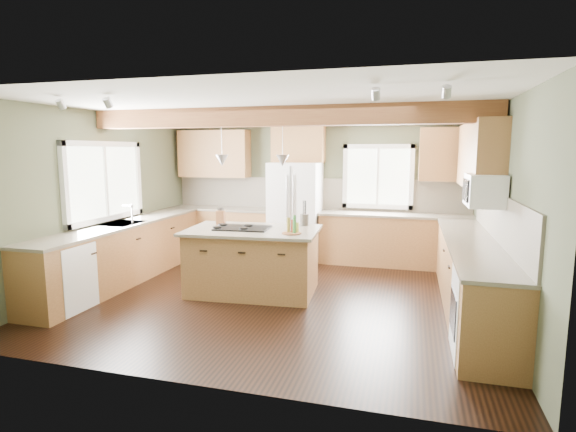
# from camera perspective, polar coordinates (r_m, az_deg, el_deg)

# --- Properties ---
(floor) EXTENTS (5.60, 5.60, 0.00)m
(floor) POSITION_cam_1_polar(r_m,az_deg,el_deg) (6.38, -1.25, -10.12)
(floor) COLOR black
(floor) RESTS_ON ground
(ceiling) EXTENTS (5.60, 5.60, 0.00)m
(ceiling) POSITION_cam_1_polar(r_m,az_deg,el_deg) (6.08, -1.33, 13.81)
(ceiling) COLOR silver
(ceiling) RESTS_ON wall_back
(wall_back) EXTENTS (5.60, 0.00, 5.60)m
(wall_back) POSITION_cam_1_polar(r_m,az_deg,el_deg) (8.51, 3.55, 3.47)
(wall_back) COLOR #4E543B
(wall_back) RESTS_ON ground
(wall_left) EXTENTS (0.00, 5.00, 5.00)m
(wall_left) POSITION_cam_1_polar(r_m,az_deg,el_deg) (7.40, -22.57, 2.11)
(wall_left) COLOR #4E543B
(wall_left) RESTS_ON ground
(wall_right) EXTENTS (0.00, 5.00, 5.00)m
(wall_right) POSITION_cam_1_polar(r_m,az_deg,el_deg) (5.94, 25.57, 0.55)
(wall_right) COLOR #4E543B
(wall_right) RESTS_ON ground
(ceiling_beam) EXTENTS (5.55, 0.26, 0.26)m
(ceiling_beam) POSITION_cam_1_polar(r_m,az_deg,el_deg) (6.15, -1.09, 12.53)
(ceiling_beam) COLOR brown
(ceiling_beam) RESTS_ON ceiling
(soffit_trim) EXTENTS (5.55, 0.20, 0.10)m
(soffit_trim) POSITION_cam_1_polar(r_m,az_deg,el_deg) (8.39, 3.49, 11.88)
(soffit_trim) COLOR brown
(soffit_trim) RESTS_ON ceiling
(backsplash_back) EXTENTS (5.58, 0.03, 0.58)m
(backsplash_back) POSITION_cam_1_polar(r_m,az_deg,el_deg) (8.50, 3.53, 2.86)
(backsplash_back) COLOR brown
(backsplash_back) RESTS_ON wall_back
(backsplash_right) EXTENTS (0.03, 3.70, 0.58)m
(backsplash_right) POSITION_cam_1_polar(r_m,az_deg,el_deg) (5.99, 25.30, -0.23)
(backsplash_right) COLOR brown
(backsplash_right) RESTS_ON wall_right
(base_cab_back_left) EXTENTS (2.02, 0.60, 0.88)m
(base_cab_back_left) POSITION_cam_1_polar(r_m,az_deg,el_deg) (8.88, -8.29, -1.99)
(base_cab_back_left) COLOR brown
(base_cab_back_left) RESTS_ON floor
(counter_back_left) EXTENTS (2.06, 0.64, 0.04)m
(counter_back_left) POSITION_cam_1_polar(r_m,az_deg,el_deg) (8.81, -8.35, 0.95)
(counter_back_left) COLOR #50483B
(counter_back_left) RESTS_ON base_cab_back_left
(base_cab_back_right) EXTENTS (2.62, 0.60, 0.88)m
(base_cab_back_right) POSITION_cam_1_polar(r_m,az_deg,el_deg) (8.15, 13.37, -3.06)
(base_cab_back_right) COLOR brown
(base_cab_back_right) RESTS_ON floor
(counter_back_right) EXTENTS (2.66, 0.64, 0.04)m
(counter_back_right) POSITION_cam_1_polar(r_m,az_deg,el_deg) (8.08, 13.48, 0.14)
(counter_back_right) COLOR #50483B
(counter_back_right) RESTS_ON base_cab_back_right
(base_cab_left) EXTENTS (0.60, 3.70, 0.88)m
(base_cab_left) POSITION_cam_1_polar(r_m,az_deg,el_deg) (7.39, -20.12, -4.52)
(base_cab_left) COLOR brown
(base_cab_left) RESTS_ON floor
(counter_left) EXTENTS (0.64, 3.74, 0.04)m
(counter_left) POSITION_cam_1_polar(r_m,az_deg,el_deg) (7.31, -20.30, -1.00)
(counter_left) COLOR #50483B
(counter_left) RESTS_ON base_cab_left
(base_cab_right) EXTENTS (0.60, 3.70, 0.88)m
(base_cab_right) POSITION_cam_1_polar(r_m,az_deg,el_deg) (6.10, 22.19, -7.30)
(base_cab_right) COLOR brown
(base_cab_right) RESTS_ON floor
(counter_right) EXTENTS (0.64, 3.74, 0.04)m
(counter_right) POSITION_cam_1_polar(r_m,az_deg,el_deg) (6.00, 22.43, -3.06)
(counter_right) COLOR #50483B
(counter_right) RESTS_ON base_cab_right
(upper_cab_back_left) EXTENTS (1.40, 0.35, 0.90)m
(upper_cab_back_left) POSITION_cam_1_polar(r_m,az_deg,el_deg) (8.94, -9.35, 7.78)
(upper_cab_back_left) COLOR brown
(upper_cab_back_left) RESTS_ON wall_back
(upper_cab_over_fridge) EXTENTS (0.96, 0.35, 0.70)m
(upper_cab_over_fridge) POSITION_cam_1_polar(r_m,az_deg,el_deg) (8.37, 1.32, 9.23)
(upper_cab_over_fridge) COLOR brown
(upper_cab_over_fridge) RESTS_ON wall_back
(upper_cab_right) EXTENTS (0.35, 2.20, 0.90)m
(upper_cab_right) POSITION_cam_1_polar(r_m,az_deg,el_deg) (6.76, 23.12, 7.08)
(upper_cab_right) COLOR brown
(upper_cab_right) RESTS_ON wall_right
(upper_cab_back_corner) EXTENTS (0.90, 0.35, 0.90)m
(upper_cab_back_corner) POSITION_cam_1_polar(r_m,az_deg,el_deg) (8.14, 19.52, 7.37)
(upper_cab_back_corner) COLOR brown
(upper_cab_back_corner) RESTS_ON wall_back
(window_left) EXTENTS (0.04, 1.60, 1.05)m
(window_left) POSITION_cam_1_polar(r_m,az_deg,el_deg) (7.40, -22.32, 4.08)
(window_left) COLOR white
(window_left) RESTS_ON wall_left
(window_back) EXTENTS (1.10, 0.04, 1.00)m
(window_back) POSITION_cam_1_polar(r_m,az_deg,el_deg) (8.31, 11.35, 4.94)
(window_back) COLOR white
(window_back) RESTS_ON wall_back
(sink) EXTENTS (0.50, 0.65, 0.03)m
(sink) POSITION_cam_1_polar(r_m,az_deg,el_deg) (7.31, -20.30, -0.96)
(sink) COLOR #262628
(sink) RESTS_ON counter_left
(faucet) EXTENTS (0.02, 0.02, 0.28)m
(faucet) POSITION_cam_1_polar(r_m,az_deg,el_deg) (7.18, -19.19, 0.11)
(faucet) COLOR #B2B2B7
(faucet) RESTS_ON sink
(dishwasher) EXTENTS (0.60, 0.60, 0.84)m
(dishwasher) POSITION_cam_1_polar(r_m,az_deg,el_deg) (6.41, -26.81, -6.94)
(dishwasher) COLOR white
(dishwasher) RESTS_ON floor
(oven) EXTENTS (0.60, 0.72, 0.84)m
(oven) POSITION_cam_1_polar(r_m,az_deg,el_deg) (4.87, 23.85, -11.44)
(oven) COLOR white
(oven) RESTS_ON floor
(microwave) EXTENTS (0.40, 0.70, 0.38)m
(microwave) POSITION_cam_1_polar(r_m,az_deg,el_deg) (5.83, 23.68, 3.01)
(microwave) COLOR white
(microwave) RESTS_ON wall_right
(pendant_left) EXTENTS (0.18, 0.18, 0.16)m
(pendant_left) POSITION_cam_1_polar(r_m,az_deg,el_deg) (6.39, -8.38, 7.00)
(pendant_left) COLOR #B2B2B7
(pendant_left) RESTS_ON ceiling
(pendant_right) EXTENTS (0.18, 0.18, 0.16)m
(pendant_right) POSITION_cam_1_polar(r_m,az_deg,el_deg) (6.16, -0.70, 7.04)
(pendant_right) COLOR #B2B2B7
(pendant_right) RESTS_ON ceiling
(refrigerator) EXTENTS (0.90, 0.74, 1.80)m
(refrigerator) POSITION_cam_1_polar(r_m,az_deg,el_deg) (8.25, 0.95, 0.54)
(refrigerator) COLOR silver
(refrigerator) RESTS_ON floor
(island) EXTENTS (1.81, 1.18, 0.88)m
(island) POSITION_cam_1_polar(r_m,az_deg,el_deg) (6.45, -4.46, -5.85)
(island) COLOR brown
(island) RESTS_ON floor
(island_top) EXTENTS (1.93, 1.31, 0.04)m
(island_top) POSITION_cam_1_polar(r_m,az_deg,el_deg) (6.36, -4.51, -1.83)
(island_top) COLOR #50483B
(island_top) RESTS_ON island
(cooktop) EXTENTS (0.79, 0.55, 0.02)m
(cooktop) POSITION_cam_1_polar(r_m,az_deg,el_deg) (6.39, -5.76, -1.52)
(cooktop) COLOR black
(cooktop) RESTS_ON island_top
(knife_block) EXTENTS (0.13, 0.10, 0.20)m
(knife_block) POSITION_cam_1_polar(r_m,az_deg,el_deg) (6.80, -8.54, -0.19)
(knife_block) COLOR brown
(knife_block) RESTS_ON island_top
(utensil_crock) EXTENTS (0.15, 0.15, 0.17)m
(utensil_crock) POSITION_cam_1_polar(r_m,az_deg,el_deg) (6.62, 2.10, -0.49)
(utensil_crock) COLOR #474039
(utensil_crock) RESTS_ON island_top
(bottle_tray) EXTENTS (0.33, 0.33, 0.24)m
(bottle_tray) POSITION_cam_1_polar(r_m,az_deg,el_deg) (5.96, 0.47, -1.13)
(bottle_tray) COLOR brown
(bottle_tray) RESTS_ON island_top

